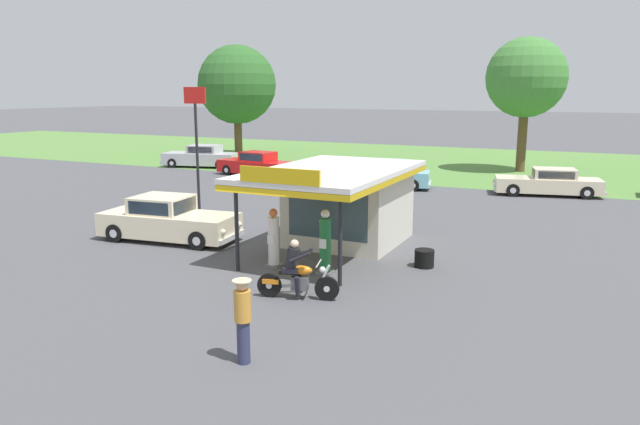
# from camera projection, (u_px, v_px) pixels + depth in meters

# --- Properties ---
(ground_plane) EXTENTS (300.00, 300.00, 0.00)m
(ground_plane) POSITION_uv_depth(u_px,v_px,m) (262.00, 270.00, 17.84)
(ground_plane) COLOR #4C4C51
(grass_verge_strip) EXTENTS (120.00, 24.00, 0.01)m
(grass_verge_strip) POSITION_uv_depth(u_px,v_px,m) (468.00, 163.00, 44.39)
(grass_verge_strip) COLOR #56843D
(grass_verge_strip) RESTS_ON ground
(service_station_kiosk) EXTENTS (4.25, 7.24, 3.24)m
(service_station_kiosk) POSITION_uv_depth(u_px,v_px,m) (346.00, 199.00, 20.63)
(service_station_kiosk) COLOR beige
(service_station_kiosk) RESTS_ON ground
(gas_pump_nearside) EXTENTS (0.44, 0.44, 1.83)m
(gas_pump_nearside) POSITION_uv_depth(u_px,v_px,m) (274.00, 241.00, 18.01)
(gas_pump_nearside) COLOR slate
(gas_pump_nearside) RESTS_ON ground
(gas_pump_offside) EXTENTS (0.44, 0.44, 1.95)m
(gas_pump_offside) POSITION_uv_depth(u_px,v_px,m) (325.00, 245.00, 17.27)
(gas_pump_offside) COLOR slate
(gas_pump_offside) RESTS_ON ground
(motorcycle_with_rider) EXTENTS (2.12, 0.82, 1.58)m
(motorcycle_with_rider) POSITION_uv_depth(u_px,v_px,m) (296.00, 274.00, 15.28)
(motorcycle_with_rider) COLOR black
(motorcycle_with_rider) RESTS_ON ground
(featured_classic_sedan) EXTENTS (5.29, 2.50, 1.60)m
(featured_classic_sedan) POSITION_uv_depth(u_px,v_px,m) (168.00, 221.00, 21.34)
(featured_classic_sedan) COLOR beige
(featured_classic_sedan) RESTS_ON ground
(parked_car_back_row_centre_right) EXTENTS (5.50, 2.29, 1.53)m
(parked_car_back_row_centre_right) POSITION_uv_depth(u_px,v_px,m) (257.00, 165.00, 37.59)
(parked_car_back_row_centre_right) COLOR red
(parked_car_back_row_centre_right) RESTS_ON ground
(parked_car_back_row_centre) EXTENTS (5.58, 2.84, 1.40)m
(parked_car_back_row_centre) POSITION_uv_depth(u_px,v_px,m) (549.00, 183.00, 30.52)
(parked_car_back_row_centre) COLOR beige
(parked_car_back_row_centre) RESTS_ON ground
(parked_car_second_row_spare) EXTENTS (5.48, 2.81, 1.57)m
(parked_car_second_row_spare) POSITION_uv_depth(u_px,v_px,m) (383.00, 175.00, 32.84)
(parked_car_second_row_spare) COLOR #7AC6D1
(parked_car_second_row_spare) RESTS_ON ground
(parked_car_back_row_far_left) EXTENTS (5.70, 3.03, 1.56)m
(parked_car_back_row_far_left) POSITION_uv_depth(u_px,v_px,m) (202.00, 157.00, 41.86)
(parked_car_back_row_far_left) COLOR #B7B7BC
(parked_car_back_row_far_left) RESTS_ON ground
(bystander_chatting_near_pumps) EXTENTS (0.34, 0.34, 1.56)m
(bystander_chatting_near_pumps) POSITION_uv_depth(u_px,v_px,m) (378.00, 184.00, 29.10)
(bystander_chatting_near_pumps) COLOR brown
(bystander_chatting_near_pumps) RESTS_ON ground
(bystander_admiring_sedan) EXTENTS (0.38, 0.38, 1.74)m
(bystander_admiring_sedan) POSITION_uv_depth(u_px,v_px,m) (243.00, 318.00, 11.59)
(bystander_admiring_sedan) COLOR #2D3351
(bystander_admiring_sedan) RESTS_ON ground
(tree_oak_centre) EXTENTS (6.35, 6.35, 8.98)m
(tree_oak_centre) POSITION_uv_depth(u_px,v_px,m) (237.00, 86.00, 48.10)
(tree_oak_centre) COLOR brown
(tree_oak_centre) RESTS_ON ground
(tree_oak_far_left) EXTENTS (5.17, 5.17, 8.74)m
(tree_oak_far_left) POSITION_uv_depth(u_px,v_px,m) (526.00, 78.00, 38.43)
(tree_oak_far_left) COLOR brown
(tree_oak_far_left) RESTS_ON ground
(roadside_pole_sign) EXTENTS (1.10, 0.12, 5.46)m
(roadside_pole_sign) POSITION_uv_depth(u_px,v_px,m) (196.00, 129.00, 25.55)
(roadside_pole_sign) COLOR black
(roadside_pole_sign) RESTS_ON ground
(spare_tire_stack) EXTENTS (0.60, 0.60, 0.54)m
(spare_tire_stack) POSITION_uv_depth(u_px,v_px,m) (424.00, 258.00, 18.13)
(spare_tire_stack) COLOR black
(spare_tire_stack) RESTS_ON ground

